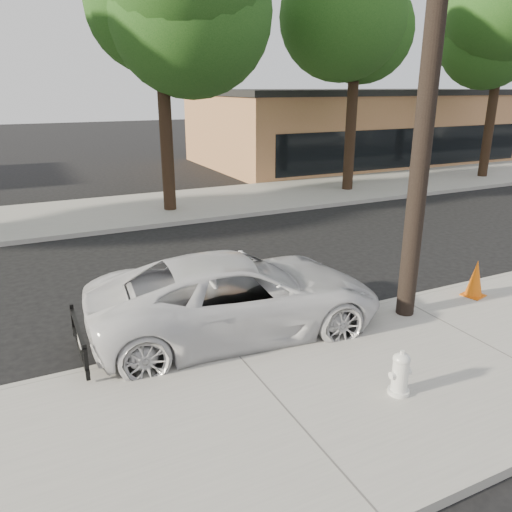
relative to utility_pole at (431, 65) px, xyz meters
name	(u,v)px	position (x,y,z in m)	size (l,w,h in m)	color
ground	(186,302)	(-3.60, 2.70, -4.70)	(120.00, 120.00, 0.00)	black
near_sidewalk	(283,410)	(-3.60, -1.60, -4.62)	(90.00, 4.40, 0.15)	gray
far_sidewalk	(111,213)	(-3.60, 11.20, -4.62)	(90.00, 5.00, 0.15)	gray
curb_near	(223,342)	(-3.60, 0.60, -4.62)	(90.00, 0.12, 0.16)	#9E9B93
building_main	(353,127)	(12.40, 18.70, -2.70)	(18.00, 10.00, 4.00)	#AD7448
utility_pole	(431,65)	(0.00, 0.00, 0.00)	(1.40, 0.34, 9.00)	black
tree_c	(167,2)	(-1.38, 10.34, 2.21)	(4.96, 4.80, 9.55)	black
tree_d	(363,33)	(6.60, 10.65, 1.67)	(4.50, 4.35, 8.75)	black
tree_e	(509,32)	(14.61, 10.44, 2.00)	(4.80, 4.65, 9.25)	black
police_cruiser	(238,295)	(-3.15, 0.96, -3.96)	(2.46, 5.34, 1.48)	silver
fire_hydrant	(400,374)	(-1.95, -2.06, -4.24)	(0.34, 0.31, 0.65)	silver
traffic_cone	(475,279)	(1.90, 0.02, -4.17)	(0.49, 0.49, 0.79)	#DE5E0B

